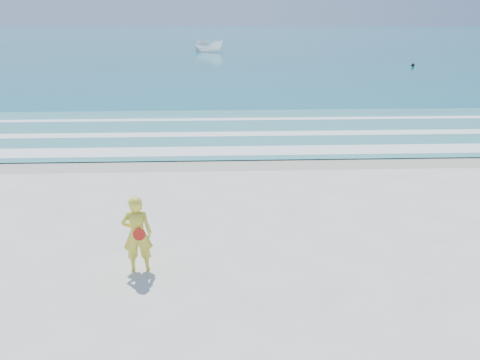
{
  "coord_description": "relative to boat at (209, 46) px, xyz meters",
  "views": [
    {
      "loc": [
        -0.45,
        -8.53,
        5.48
      ],
      "look_at": [
        0.07,
        4.0,
        1.0
      ],
      "focal_mm": 35.0,
      "sensor_mm": 36.0,
      "label": 1
    }
  ],
  "objects": [
    {
      "name": "boat",
      "position": [
        0.0,
        0.0,
        0.0
      ],
      "size": [
        5.2,
        3.71,
        1.88
      ],
      "primitive_type": "imported",
      "rotation": [
        0.0,
        0.0,
        1.14
      ],
      "color": "white",
      "rests_on": "ocean"
    },
    {
      "name": "buoy",
      "position": [
        22.43,
        -21.0,
        -0.76
      ],
      "size": [
        0.37,
        0.37,
        0.37
      ],
      "primitive_type": "sphere",
      "color": "black",
      "rests_on": "ocean"
    },
    {
      "name": "woman",
      "position": [
        -0.21,
        -62.36,
        -0.09
      ],
      "size": [
        0.68,
        0.48,
        1.79
      ],
      "color": "yellow",
      "rests_on": "ground"
    },
    {
      "name": "foam_near",
      "position": [
        2.12,
        -52.91,
        -0.93
      ],
      "size": [
        400.0,
        1.4,
        0.01
      ],
      "primitive_type": "cube",
      "color": "white",
      "rests_on": "shallow"
    },
    {
      "name": "ground",
      "position": [
        2.12,
        -63.21,
        -0.98
      ],
      "size": [
        400.0,
        400.0,
        0.0
      ],
      "primitive_type": "plane",
      "color": "silver",
      "rests_on": "ground"
    },
    {
      "name": "foam_far",
      "position": [
        2.12,
        -46.71,
        -0.93
      ],
      "size": [
        400.0,
        0.6,
        0.01
      ],
      "primitive_type": "cube",
      "color": "white",
      "rests_on": "shallow"
    },
    {
      "name": "foam_mid",
      "position": [
        2.12,
        -50.01,
        -0.93
      ],
      "size": [
        400.0,
        0.9,
        0.01
      ],
      "primitive_type": "cube",
      "color": "white",
      "rests_on": "shallow"
    },
    {
      "name": "shallow",
      "position": [
        2.12,
        -49.21,
        -0.94
      ],
      "size": [
        400.0,
        10.0,
        0.01
      ],
      "primitive_type": "cube",
      "color": "#59B7AD",
      "rests_on": "ocean"
    },
    {
      "name": "ocean",
      "position": [
        2.12,
        41.79,
        -0.96
      ],
      "size": [
        400.0,
        190.0,
        0.04
      ],
      "primitive_type": "cube",
      "color": "#19727F",
      "rests_on": "ground"
    },
    {
      "name": "wet_sand",
      "position": [
        2.12,
        -54.21,
        -0.98
      ],
      "size": [
        400.0,
        2.4,
        0.0
      ],
      "primitive_type": "cube",
      "color": "#B2A893",
      "rests_on": "ground"
    }
  ]
}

